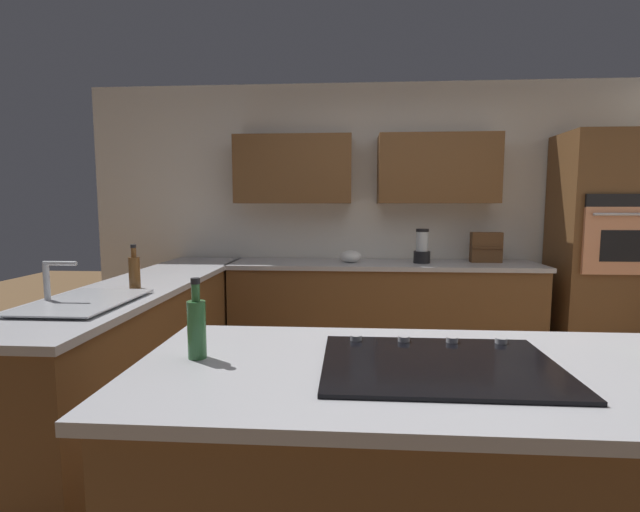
{
  "coord_description": "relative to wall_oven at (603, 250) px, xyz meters",
  "views": [
    {
      "loc": [
        0.4,
        2.51,
        1.42
      ],
      "look_at": [
        0.67,
        -1.43,
        0.99
      ],
      "focal_mm": 25.67,
      "sensor_mm": 36.0,
      "label": 1
    }
  ],
  "objects": [
    {
      "name": "ground_plane",
      "position": [
        1.85,
        1.72,
        -1.03
      ],
      "size": [
        14.0,
        14.0,
        0.0
      ],
      "primitive_type": "plane",
      "color": "brown"
    },
    {
      "name": "wall_back",
      "position": [
        1.91,
        -0.33,
        0.38
      ],
      "size": [
        6.0,
        0.44,
        2.6
      ],
      "color": "white",
      "rests_on": "ground"
    },
    {
      "name": "lower_cabinets_back",
      "position": [
        1.95,
        -0.0,
        -0.6
      ],
      "size": [
        2.8,
        0.6,
        0.86
      ],
      "primitive_type": "cube",
      "color": "brown",
      "rests_on": "ground"
    },
    {
      "name": "countertop_back",
      "position": [
        1.95,
        -0.0,
        -0.15
      ],
      "size": [
        2.84,
        0.64,
        0.04
      ],
      "primitive_type": "cube",
      "color": "#B2B2B7",
      "rests_on": "lower_cabinets_back"
    },
    {
      "name": "lower_cabinets_side",
      "position": [
        3.67,
        1.17,
        -0.6
      ],
      "size": [
        0.6,
        2.9,
        0.86
      ],
      "primitive_type": "cube",
      "color": "brown",
      "rests_on": "ground"
    },
    {
      "name": "countertop_side",
      "position": [
        3.67,
        1.17,
        -0.15
      ],
      "size": [
        0.64,
        2.94,
        0.04
      ],
      "primitive_type": "cube",
      "color": "#B2B2B7",
      "rests_on": "lower_cabinets_side"
    },
    {
      "name": "island_base",
      "position": [
        1.96,
        2.75,
        -0.6
      ],
      "size": [
        1.94,
        0.83,
        0.86
      ],
      "primitive_type": "cube",
      "color": "brown",
      "rests_on": "ground"
    },
    {
      "name": "island_top",
      "position": [
        1.96,
        2.75,
        -0.15
      ],
      "size": [
        2.02,
        0.91,
        0.04
      ],
      "primitive_type": "cube",
      "color": "#B2B2B7",
      "rests_on": "island_base"
    },
    {
      "name": "wall_oven",
      "position": [
        0.0,
        0.0,
        0.0
      ],
      "size": [
        0.8,
        0.66,
        2.06
      ],
      "color": "brown",
      "rests_on": "ground"
    },
    {
      "name": "sink_unit",
      "position": [
        3.68,
        1.92,
        -0.11
      ],
      "size": [
        0.46,
        0.7,
        0.23
      ],
      "color": "#515456",
      "rests_on": "countertop_side"
    },
    {
      "name": "cooktop",
      "position": [
        1.96,
        2.75,
        -0.12
      ],
      "size": [
        0.76,
        0.56,
        0.03
      ],
      "color": "black",
      "rests_on": "island_top"
    },
    {
      "name": "blender",
      "position": [
        1.6,
        0.01,
        0.0
      ],
      "size": [
        0.15,
        0.15,
        0.31
      ],
      "color": "black",
      "rests_on": "countertop_back"
    },
    {
      "name": "mixing_bowl",
      "position": [
        2.25,
        0.01,
        -0.08
      ],
      "size": [
        0.2,
        0.2,
        0.11
      ],
      "primitive_type": "ellipsoid",
      "color": "white",
      "rests_on": "countertop_back"
    },
    {
      "name": "spice_rack",
      "position": [
        1.0,
        -0.08,
        0.01
      ],
      "size": [
        0.28,
        0.11,
        0.28
      ],
      "color": "brown",
      "rests_on": "countertop_back"
    },
    {
      "name": "dish_soap_bottle",
      "position": [
        3.62,
        1.44,
        -0.02
      ],
      "size": [
        0.07,
        0.07,
        0.28
      ],
      "color": "brown",
      "rests_on": "countertop_side"
    },
    {
      "name": "oil_bottle",
      "position": [
        2.78,
        2.72,
        -0.02
      ],
      "size": [
        0.06,
        0.06,
        0.28
      ],
      "color": "#336B38",
      "rests_on": "island_top"
    }
  ]
}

